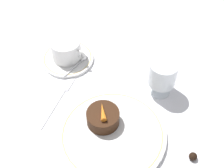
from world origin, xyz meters
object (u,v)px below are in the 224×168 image
(dinner_plate, at_px, (113,135))
(dessert_cake, at_px, (103,118))
(coffee_cup, at_px, (66,49))
(wine_glass, at_px, (163,75))
(fork, at_px, (61,96))

(dinner_plate, bearing_deg, dessert_cake, 155.77)
(dessert_cake, bearing_deg, dinner_plate, -24.23)
(coffee_cup, relative_size, dessert_cake, 1.40)
(coffee_cup, height_order, dessert_cake, coffee_cup)
(dinner_plate, bearing_deg, wine_glass, 78.41)
(wine_glass, distance_m, dessert_cake, 0.20)
(coffee_cup, distance_m, fork, 0.15)
(coffee_cup, xyz_separation_m, wine_glass, (0.30, 0.03, 0.03))
(coffee_cup, xyz_separation_m, fork, (0.07, -0.13, -0.04))
(coffee_cup, bearing_deg, dessert_cake, -33.61)
(coffee_cup, xyz_separation_m, dessert_cake, (0.22, -0.15, -0.01))
(fork, bearing_deg, dessert_cake, -7.08)
(dinner_plate, height_order, dessert_cake, dessert_cake)
(dinner_plate, height_order, wine_glass, wine_glass)
(dinner_plate, height_order, fork, dinner_plate)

